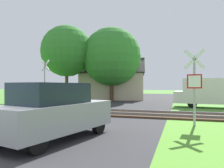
# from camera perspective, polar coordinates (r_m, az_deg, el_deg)

# --- Properties ---
(road_asphalt) EXTENTS (8.18, 80.00, 0.01)m
(road_asphalt) POSITION_cam_1_polar(r_m,az_deg,el_deg) (7.97, -19.78, -12.66)
(road_asphalt) COLOR #2D2D30
(road_asphalt) RESTS_ON ground
(rail_track) EXTENTS (60.00, 2.60, 0.22)m
(rail_track) POSITION_cam_1_polar(r_m,az_deg,el_deg) (13.42, -3.33, -7.43)
(rail_track) COLOR #422D1E
(rail_track) RESTS_ON ground
(stop_sign_near) EXTENTS (0.88, 0.15, 3.26)m
(stop_sign_near) POSITION_cam_1_polar(r_m,az_deg,el_deg) (9.89, 20.73, 0.33)
(stop_sign_near) COLOR #9E9EA5
(stop_sign_near) RESTS_ON ground
(crossing_sign_far) EXTENTS (0.85, 0.27, 3.67)m
(crossing_sign_far) POSITION_cam_1_polar(r_m,az_deg,el_deg) (17.51, -17.16, 0.95)
(crossing_sign_far) COLOR #9E9EA5
(crossing_sign_far) RESTS_ON ground
(house) EXTENTS (8.75, 7.34, 5.17)m
(house) POSITION_cam_1_polar(r_m,az_deg,el_deg) (27.59, 0.35, -0.23)
(house) COLOR #C6B293
(house) RESTS_ON ground
(tree_left) EXTENTS (5.71, 5.71, 8.41)m
(tree_left) POSITION_cam_1_polar(r_m,az_deg,el_deg) (25.13, -11.74, 8.40)
(tree_left) COLOR #513823
(tree_left) RESTS_ON ground
(tree_center) EXTENTS (6.57, 6.57, 8.24)m
(tree_center) POSITION_cam_1_polar(r_m,az_deg,el_deg) (24.71, -0.11, 7.14)
(tree_center) COLOR #513823
(tree_center) RESTS_ON ground
(mail_truck) EXTENTS (5.05, 2.30, 2.24)m
(mail_truck) POSITION_cam_1_polar(r_m,az_deg,el_deg) (18.32, 24.24, -1.82)
(mail_truck) COLOR silver
(mail_truck) RESTS_ON ground
(parked_car) EXTENTS (2.48, 4.26, 1.78)m
(parked_car) POSITION_cam_1_polar(r_m,az_deg,el_deg) (7.10, -14.65, -6.89)
(parked_car) COLOR #99999E
(parked_car) RESTS_ON ground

